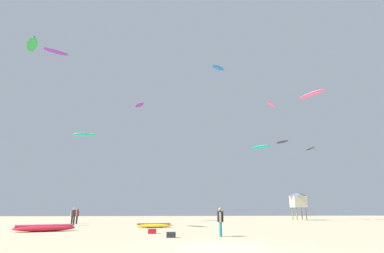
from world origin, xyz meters
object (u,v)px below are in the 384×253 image
kite_aloft_2 (282,142)px  kite_aloft_8 (56,52)px  kite_aloft_4 (84,135)px  kite_aloft_6 (32,44)px  kite_aloft_1 (312,94)px  person_foreground (220,219)px  kite_aloft_0 (271,104)px  kite_grounded_near (154,226)px  gear_bag (152,231)px  person_left (77,215)px  kite_aloft_5 (260,147)px  kite_aloft_7 (218,68)px  kite_aloft_3 (139,105)px  kite_aloft_9 (310,149)px  person_midground (73,215)px  kite_grounded_mid (45,228)px  cooler_box (171,235)px  lifeguard_tower (298,200)px

kite_aloft_2 → kite_aloft_8: kite_aloft_8 is taller
kite_aloft_4 → kite_aloft_6: (-5.61, -2.99, 9.14)m
kite_aloft_1 → kite_aloft_8: kite_aloft_8 is taller
person_foreground → kite_aloft_0: 16.35m
kite_grounded_near → gear_bag: size_ratio=6.03×
person_foreground → person_left: person_foreground is taller
kite_aloft_5 → kite_aloft_7: 15.87m
kite_aloft_7 → kite_aloft_0: bearing=-82.2°
kite_aloft_3 → kite_aloft_7: kite_aloft_7 is taller
person_foreground → kite_aloft_7: bearing=87.1°
kite_aloft_9 → kite_aloft_6: bearing=-155.8°
kite_aloft_7 → kite_aloft_8: kite_aloft_7 is taller
person_midground → kite_aloft_6: size_ratio=0.53×
kite_grounded_near → kite_aloft_7: 32.35m
person_midground → kite_aloft_5: 28.60m
kite_grounded_near → kite_aloft_6: (-13.73, 0.54, 18.52)m
person_left → kite_grounded_mid: size_ratio=0.37×
kite_grounded_mid → kite_aloft_7: bearing=50.6°
kite_aloft_0 → kite_aloft_1: size_ratio=0.55×
kite_aloft_1 → kite_aloft_3: size_ratio=1.40×
kite_aloft_0 → kite_aloft_5: bearing=76.8°
person_midground → kite_aloft_5: bearing=-84.0°
kite_aloft_8 → kite_aloft_5: bearing=3.1°
person_midground → gear_bag: 14.26m
kite_aloft_8 → gear_bag: bearing=-50.2°
cooler_box → kite_aloft_3: bearing=100.0°
kite_aloft_8 → kite_aloft_9: bearing=5.3°
kite_aloft_4 → kite_aloft_5: (23.75, 12.23, 1.51)m
kite_aloft_5 → person_left: bearing=-162.5°
person_left → gear_bag: 17.39m
person_foreground → kite_aloft_8: kite_aloft_8 is taller
person_midground → cooler_box: (10.17, -14.07, -0.88)m
kite_aloft_6 → kite_aloft_9: bearing=24.2°
kite_grounded_near → lifeguard_tower: bearing=38.3°
person_foreground → cooler_box: size_ratio=3.14×
kite_aloft_3 → kite_aloft_9: (29.83, -8.55, -10.11)m
kite_aloft_1 → kite_aloft_2: kite_aloft_1 is taller
person_left → kite_aloft_0: kite_aloft_0 is taller
kite_aloft_3 → kite_aloft_9: bearing=-16.0°
person_left → kite_aloft_9: size_ratio=0.61×
person_midground → kite_aloft_1: (28.53, 1.50, 15.22)m
kite_grounded_near → kite_aloft_7: bearing=61.4°
kite_aloft_8 → kite_aloft_9: 44.40m
person_left → lifeguard_tower: 32.15m
kite_aloft_6 → kite_aloft_8: (-3.24, 13.47, 6.85)m
kite_grounded_near → kite_aloft_2: size_ratio=1.17×
gear_bag → kite_aloft_1: 28.37m
lifeguard_tower → person_foreground: bearing=-122.9°
lifeguard_tower → kite_aloft_3: kite_aloft_3 is taller
person_midground → kite_aloft_6: (-5.06, -3.95, 17.66)m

